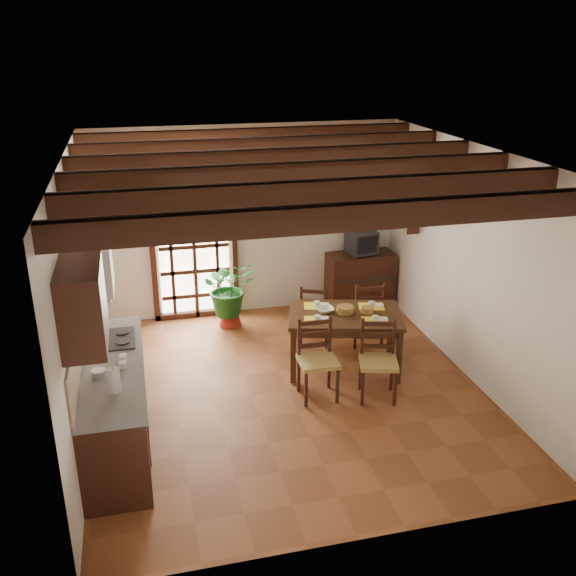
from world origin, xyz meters
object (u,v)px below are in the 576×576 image
object	(u,v)px
chair_near_left	(317,374)
sideboard	(360,280)
chair_near_right	(378,375)
chair_far_left	(315,324)
potted_plant	(229,289)
dining_table	(345,320)
pendant_lamp	(346,206)
kitchen_counter	(114,403)
crt_tv	(362,242)
chair_far_right	(366,324)

from	to	relation	value
chair_near_left	sideboard	size ratio (longest dim) A/B	0.93
sideboard	chair_near_right	bearing A→B (deg)	-106.39
chair_far_left	potted_plant	world-z (taller)	potted_plant
dining_table	pendant_lamp	world-z (taller)	pendant_lamp
chair_near_left	pendant_lamp	bearing A→B (deg)	54.28
kitchen_counter	sideboard	size ratio (longest dim) A/B	2.23
dining_table	pendant_lamp	xyz separation A→B (m)	(-0.00, 0.10, 1.42)
chair_near_right	potted_plant	world-z (taller)	potted_plant
chair_near_right	crt_tv	xyz separation A→B (m)	(0.71, 2.60, 0.76)
chair_far_left	potted_plant	xyz separation A→B (m)	(-1.04, 0.82, 0.30)
kitchen_counter	chair_far_left	distance (m)	3.17
crt_tv	kitchen_counter	bearing A→B (deg)	-151.53
dining_table	potted_plant	size ratio (longest dim) A/B	0.72
dining_table	sideboard	size ratio (longest dim) A/B	1.55
chair_near_left	pendant_lamp	world-z (taller)	pendant_lamp
chair_far_left	kitchen_counter	bearing A→B (deg)	56.62
kitchen_counter	dining_table	size ratio (longest dim) A/B	1.44
dining_table	chair_far_left	distance (m)	0.87
kitchen_counter	pendant_lamp	xyz separation A→B (m)	(2.78, 1.09, 1.60)
chair_far_left	sideboard	world-z (taller)	chair_far_left
potted_plant	dining_table	bearing A→B (deg)	-53.13
chair_far_right	sideboard	size ratio (longest dim) A/B	0.91
chair_far_left	sideboard	xyz separation A→B (m)	(1.02, 1.06, 0.16)
chair_far_right	sideboard	distance (m)	1.30
chair_near_right	sideboard	xyz separation A→B (m)	(0.71, 2.61, 0.14)
sideboard	chair_far_left	bearing A→B (deg)	-134.89
chair_near_left	chair_far_left	bearing A→B (deg)	76.14
chair_far_left	chair_near_right	bearing A→B (deg)	123.95
kitchen_counter	pendant_lamp	world-z (taller)	pendant_lamp
dining_table	chair_far_right	distance (m)	0.87
chair_far_left	crt_tv	distance (m)	1.66
dining_table	potted_plant	xyz separation A→B (m)	(-1.20, 1.60, -0.08)
chair_far_right	crt_tv	world-z (taller)	crt_tv
kitchen_counter	chair_far_left	world-z (taller)	kitchen_counter
chair_near_right	pendant_lamp	world-z (taller)	pendant_lamp
chair_far_left	chair_far_right	bearing A→B (deg)	-172.24
crt_tv	chair_near_left	bearing A→B (deg)	-129.02
chair_far_right	crt_tv	distance (m)	1.49
kitchen_counter	crt_tv	size ratio (longest dim) A/B	4.95
chair_near_left	sideboard	world-z (taller)	chair_near_left
chair_far_right	potted_plant	size ratio (longest dim) A/B	0.43
kitchen_counter	sideboard	bearing A→B (deg)	37.81
chair_far_left	potted_plant	distance (m)	1.36
potted_plant	kitchen_counter	bearing A→B (deg)	-121.43
potted_plant	chair_near_left	bearing A→B (deg)	-72.78
chair_far_left	sideboard	bearing A→B (deg)	-111.08
potted_plant	chair_near_right	bearing A→B (deg)	-60.31
chair_near_left	chair_far_left	distance (m)	1.41
kitchen_counter	sideboard	distance (m)	4.61
chair_far_right	pendant_lamp	world-z (taller)	pendant_lamp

